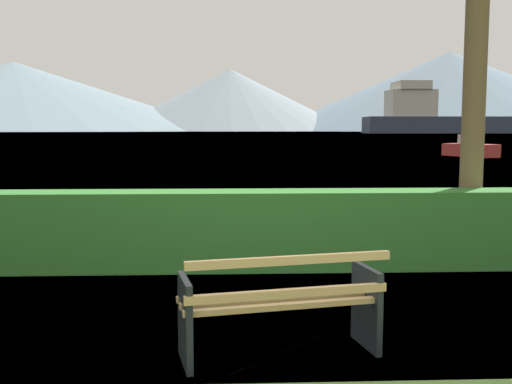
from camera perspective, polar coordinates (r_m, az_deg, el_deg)
ground_plane at (r=4.99m, az=2.15°, el=-15.16°), size 1400.00×1400.00×0.00m
water_surface at (r=314.09m, az=-2.37°, el=5.67°), size 620.00×620.00×0.00m
park_bench at (r=4.80m, az=2.37°, el=-10.69°), size 1.67×0.88×0.87m
hedge_row at (r=7.75m, az=0.40°, el=-3.61°), size 9.64×0.64×1.01m
cargo_ship_large at (r=282.51m, az=19.62°, el=6.57°), size 108.82×17.86×22.54m
fishing_boat_near at (r=42.13m, az=19.74°, el=3.93°), size 2.61×4.31×1.45m
distant_hills at (r=607.00m, az=-3.55°, el=9.21°), size 832.67×427.95×79.56m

